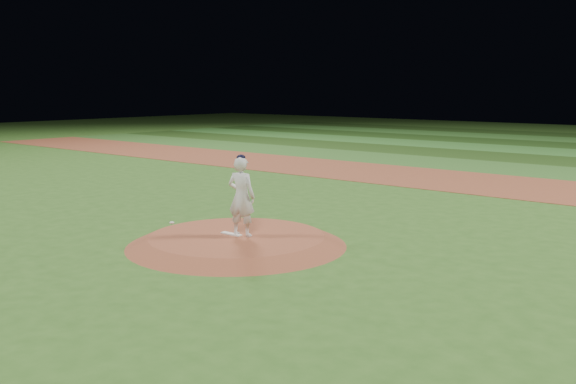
# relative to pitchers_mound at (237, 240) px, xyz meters

# --- Properties ---
(ground) EXTENTS (120.00, 120.00, 0.00)m
(ground) POSITION_rel_pitchers_mound_xyz_m (0.00, 0.00, -0.12)
(ground) COLOR #32601F
(ground) RESTS_ON ground
(infield_dirt_band) EXTENTS (70.00, 6.00, 0.02)m
(infield_dirt_band) POSITION_rel_pitchers_mound_xyz_m (0.00, 14.00, -0.12)
(infield_dirt_band) COLOR brown
(infield_dirt_band) RESTS_ON ground
(outfield_stripe_0) EXTENTS (70.00, 5.00, 0.02)m
(outfield_stripe_0) POSITION_rel_pitchers_mound_xyz_m (0.00, 19.50, -0.12)
(outfield_stripe_0) COLOR #336825
(outfield_stripe_0) RESTS_ON ground
(outfield_stripe_1) EXTENTS (70.00, 5.00, 0.02)m
(outfield_stripe_1) POSITION_rel_pitchers_mound_xyz_m (0.00, 24.50, -0.12)
(outfield_stripe_1) COLOR #224315
(outfield_stripe_1) RESTS_ON ground
(pitchers_mound) EXTENTS (5.50, 5.50, 0.25)m
(pitchers_mound) POSITION_rel_pitchers_mound_xyz_m (0.00, 0.00, 0.00)
(pitchers_mound) COLOR brown
(pitchers_mound) RESTS_ON ground
(pitching_rubber) EXTENTS (0.62, 0.16, 0.03)m
(pitching_rubber) POSITION_rel_pitchers_mound_xyz_m (-0.17, -0.02, 0.14)
(pitching_rubber) COLOR white
(pitching_rubber) RESTS_ON pitchers_mound
(rosin_bag) EXTENTS (0.14, 0.14, 0.07)m
(rosin_bag) POSITION_rel_pitchers_mound_xyz_m (-2.29, -0.17, 0.16)
(rosin_bag) COLOR silver
(rosin_bag) RESTS_ON pitchers_mound
(pitcher_on_mound) EXTENTS (0.82, 0.63, 2.04)m
(pitcher_on_mound) POSITION_rel_pitchers_mound_xyz_m (0.13, 0.05, 1.13)
(pitcher_on_mound) COLOR white
(pitcher_on_mound) RESTS_ON pitchers_mound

